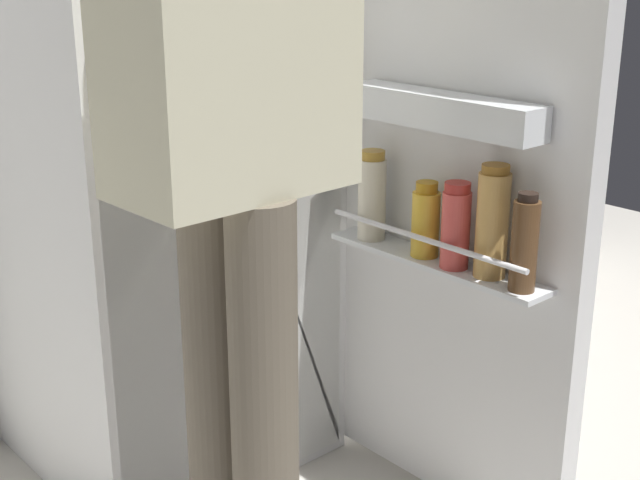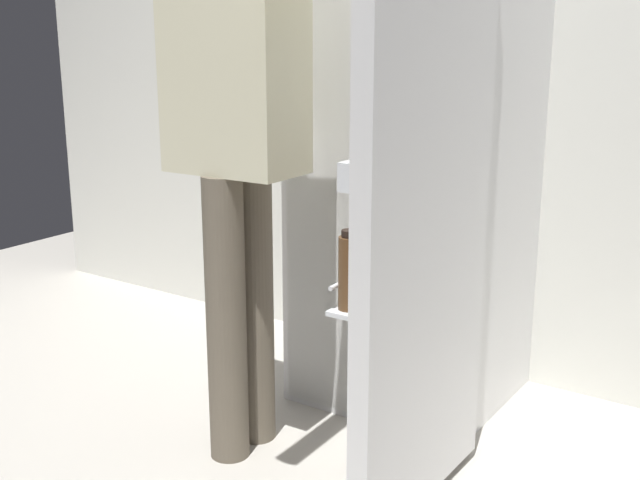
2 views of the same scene
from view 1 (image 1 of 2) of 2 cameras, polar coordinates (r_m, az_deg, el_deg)
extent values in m
cube|color=white|center=(2.13, -10.81, 8.49)|extent=(0.67, 0.63, 1.81)
cube|color=white|center=(1.87, -5.85, 7.38)|extent=(0.63, 0.01, 1.77)
cube|color=white|center=(1.93, -6.59, 5.60)|extent=(0.59, 0.09, 0.01)
cube|color=white|center=(1.88, 9.32, 7.62)|extent=(0.06, 0.65, 1.77)
cube|color=white|center=(1.90, 7.41, -1.40)|extent=(0.09, 0.55, 0.01)
cylinder|color=silver|center=(1.85, 6.64, 0.08)|extent=(0.01, 0.53, 0.01)
cube|color=white|center=(1.82, 7.83, 8.29)|extent=(0.09, 0.47, 0.07)
cylinder|color=gold|center=(1.90, 6.84, 1.01)|extent=(0.06, 0.06, 0.14)
cylinder|color=#BC8419|center=(1.88, 6.93, 3.41)|extent=(0.05, 0.05, 0.02)
cylinder|color=#DB4C47|center=(1.83, 8.76, 0.62)|extent=(0.06, 0.06, 0.16)
cylinder|color=#B22D28|center=(1.81, 8.90, 3.38)|extent=(0.05, 0.05, 0.02)
cylinder|color=tan|center=(1.79, 11.07, 0.92)|extent=(0.07, 0.07, 0.21)
cylinder|color=#996623|center=(1.76, 11.30, 4.53)|extent=(0.06, 0.06, 0.02)
cylinder|color=brown|center=(1.73, 13.08, -0.41)|extent=(0.05, 0.05, 0.18)
cylinder|color=black|center=(1.70, 13.32, 2.72)|extent=(0.04, 0.04, 0.02)
cylinder|color=#EDE5CC|center=(2.00, 3.38, 2.63)|extent=(0.06, 0.06, 0.19)
cylinder|color=#B78933|center=(1.97, 3.43, 5.51)|extent=(0.05, 0.05, 0.02)
cylinder|color=#665B4C|center=(1.69, -6.61, -10.82)|extent=(0.12, 0.12, 0.88)
cylinder|color=#665B4C|center=(1.60, -3.57, -12.65)|extent=(0.12, 0.12, 0.88)
cylinder|color=beige|center=(1.58, -10.36, 14.71)|extent=(0.08, 0.08, 0.58)
camera|label=2|loc=(2.42, 65.24, 8.63)|focal=45.77mm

